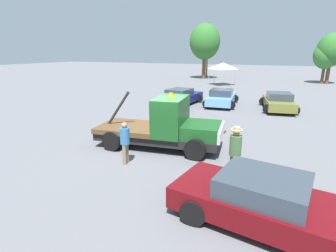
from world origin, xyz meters
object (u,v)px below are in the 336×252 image
tow_truck (165,127)px  parked_car_olive (278,101)px  person_near_truck (235,149)px  utility_pole (208,49)px  foreground_car (270,203)px  traffic_cone (222,127)px  tree_right (326,56)px  parked_car_skyblue (221,97)px  tree_center (205,42)px  tree_left (332,50)px  person_at_hood (125,140)px  parked_car_navy (180,97)px  canopy_tent_white (223,66)px

tow_truck → parked_car_olive: (4.47, 10.67, -0.33)m
person_near_truck → utility_pole: bearing=55.5°
tow_truck → foreground_car: bearing=-48.6°
traffic_cone → tow_truck: bearing=-118.4°
tree_right → parked_car_skyblue: bearing=-114.3°
tree_center → traffic_cone: size_ratio=15.42×
tow_truck → tree_left: bearing=65.1°
tree_center → parked_car_skyblue: bearing=-70.1°
person_near_truck → parked_car_skyblue: size_ratio=0.41×
parked_car_olive → traffic_cone: (-2.61, -7.25, -0.39)m
person_near_truck → tree_center: tree_center is taller
person_at_hood → tree_left: size_ratio=0.25×
tree_center → utility_pole: bearing=96.0°
parked_car_skyblue → utility_pole: bearing=13.6°
utility_pole → tow_truck: bearing=-77.4°
parked_car_skyblue → person_near_truck: bearing=-170.4°
parked_car_olive → tow_truck: bearing=147.7°
foreground_car → parked_car_skyblue: 15.51m
traffic_cone → utility_pole: 32.54m
tree_left → traffic_cone: tree_left is taller
tree_left → traffic_cone: (-8.17, -27.90, -4.18)m
person_near_truck → person_at_hood: size_ratio=1.12×
tree_right → foreground_car: bearing=-97.7°
traffic_cone → parked_car_skyblue: bearing=103.0°
parked_car_navy → parked_car_skyblue: (3.13, 1.15, -0.00)m
canopy_tent_white → utility_pole: 11.51m
person_at_hood → tree_left: bearing=-114.8°
foreground_car → parked_car_skyblue: (-4.50, 14.84, -0.00)m
tree_center → tree_left: bearing=-0.4°
parked_car_skyblue → canopy_tent_white: 13.76m
parked_car_skyblue → tree_left: size_ratio=0.70×
foreground_car → canopy_tent_white: (-7.38, 28.18, 1.81)m
tow_truck → person_near_truck: bearing=-35.8°
parked_car_navy → tree_center: tree_center is taller
parked_car_olive → utility_pole: (-12.10, 23.57, 4.02)m
person_at_hood → parked_car_navy: (-2.25, 11.83, -0.32)m
person_near_truck → tow_truck: bearing=99.9°
person_near_truck → traffic_cone: 5.57m
canopy_tent_white → utility_pole: utility_pole is taller
parked_car_navy → tree_center: (-4.39, 21.87, 5.04)m
parked_car_navy → parked_car_skyblue: size_ratio=1.10×
person_at_hood → parked_car_navy: size_ratio=0.33×
utility_pole → traffic_cone: bearing=-72.9°
person_at_hood → traffic_cone: (2.56, 5.67, -0.71)m
person_at_hood → tree_left: (10.72, 33.57, 3.47)m
parked_car_skyblue → tree_right: 22.78m
utility_pole → canopy_tent_white: bearing=-64.1°
tow_truck → tree_left: 33.07m
parked_car_navy → utility_pole: utility_pole is taller
parked_car_skyblue → tree_left: (9.85, 20.59, 3.78)m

